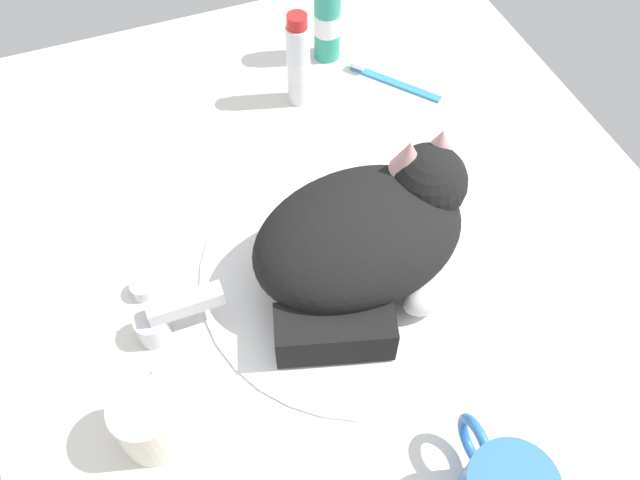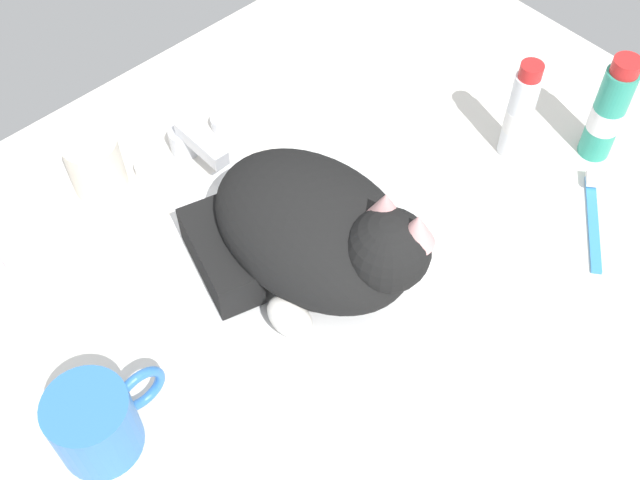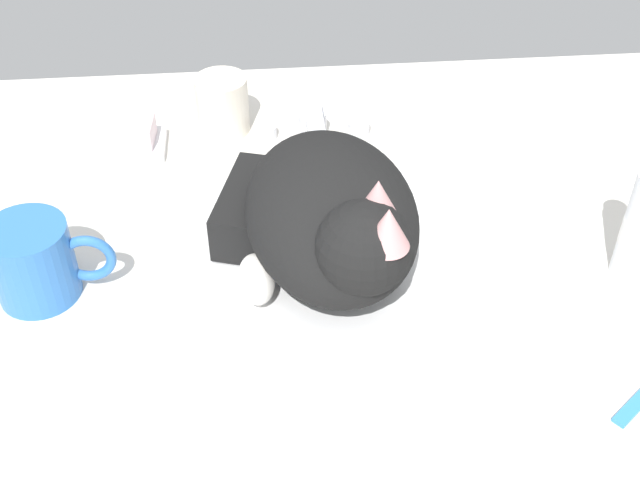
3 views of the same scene
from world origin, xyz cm
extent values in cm
cube|color=silver|center=(0.00, 0.00, -1.50)|extent=(110.00, 82.50, 3.00)
cylinder|color=white|center=(0.00, 0.00, 0.34)|extent=(36.68, 36.68, 0.67)
cylinder|color=silver|center=(0.00, 23.89, 1.72)|extent=(3.60, 3.60, 3.45)
cube|color=silver|center=(0.00, 19.80, 4.45)|extent=(2.00, 8.18, 2.00)
cylinder|color=silver|center=(-5.86, 23.89, 0.90)|extent=(2.80, 2.80, 1.80)
cylinder|color=silver|center=(5.86, 23.89, 0.90)|extent=(2.80, 2.80, 1.80)
ellipsoid|color=black|center=(0.00, 0.00, 6.62)|extent=(18.98, 25.59, 11.89)
sphere|color=black|center=(2.03, -8.96, 9.89)|extent=(9.53, 9.53, 8.83)
ellipsoid|color=white|center=(1.88, -7.20, 8.10)|extent=(5.32, 6.12, 4.86)
cone|color=#DB9E9E|center=(3.40, -6.85, 13.64)|extent=(4.29, 4.29, 3.97)
cone|color=#DB9E9E|center=(3.74, -10.81, 13.64)|extent=(4.29, 4.29, 3.97)
cube|color=black|center=(-8.19, 6.01, 3.23)|extent=(8.42, 13.49, 5.11)
ellipsoid|color=white|center=(-7.70, -4.90, 2.97)|extent=(4.05, 5.88, 4.60)
torus|color=#3372C6|center=(-24.06, -1.76, 4.12)|extent=(5.61, 1.00, 5.61)
cylinder|color=silver|center=(-11.00, 26.26, 3.66)|extent=(6.51, 6.51, 7.32)
cylinder|color=white|center=(30.14, -3.86, 6.09)|extent=(3.21, 3.21, 12.19)
cylinder|color=white|center=(30.14, -3.86, 5.48)|extent=(3.28, 3.28, 3.05)
cylinder|color=red|center=(30.14, -3.86, 13.09)|extent=(2.73, 2.73, 1.80)
cylinder|color=teal|center=(37.81, -11.08, 6.49)|extent=(3.90, 3.90, 12.97)
cylinder|color=white|center=(37.81, -11.08, 5.84)|extent=(3.97, 3.97, 3.24)
cube|color=#388CD8|center=(28.15, -18.06, 0.40)|extent=(12.02, 9.99, 0.80)
cube|color=white|center=(32.93, -14.22, 1.20)|extent=(2.62, 2.50, 0.80)
camera|label=1|loc=(-37.81, 19.00, 64.51)|focal=36.71mm
camera|label=2|loc=(-34.53, -38.66, 74.20)|focal=44.82mm
camera|label=3|loc=(-6.58, -63.74, 58.66)|focal=46.77mm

